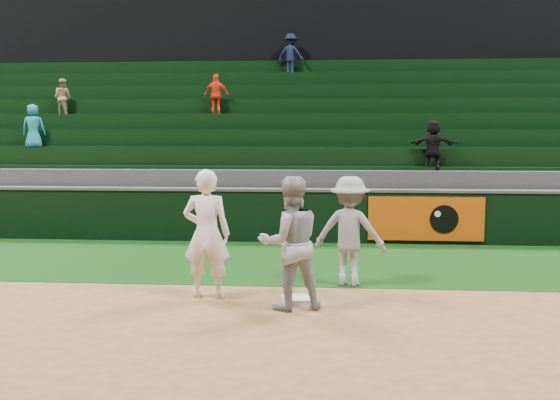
{
  "coord_description": "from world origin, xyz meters",
  "views": [
    {
      "loc": [
        0.78,
        -9.19,
        2.57
      ],
      "look_at": [
        -0.11,
        2.3,
        1.3
      ],
      "focal_mm": 40.0,
      "sensor_mm": 36.0,
      "label": 1
    }
  ],
  "objects_px": {
    "first_base": "(297,300)",
    "base_coach": "(350,231)",
    "baserunner": "(290,243)",
    "first_baseman": "(207,234)"
  },
  "relations": [
    {
      "from": "first_base",
      "to": "base_coach",
      "type": "relative_size",
      "value": 0.22
    },
    {
      "from": "first_base",
      "to": "base_coach",
      "type": "distance_m",
      "value": 1.67
    },
    {
      "from": "first_base",
      "to": "baserunner",
      "type": "bearing_deg",
      "value": -105.76
    },
    {
      "from": "first_baseman",
      "to": "base_coach",
      "type": "xyz_separation_m",
      "value": [
        2.23,
        0.93,
        -0.08
      ]
    },
    {
      "from": "first_base",
      "to": "first_baseman",
      "type": "height_order",
      "value": "first_baseman"
    },
    {
      "from": "first_baseman",
      "to": "baserunner",
      "type": "bearing_deg",
      "value": 161.05
    },
    {
      "from": "first_baseman",
      "to": "first_base",
      "type": "bearing_deg",
      "value": 172.86
    },
    {
      "from": "first_baseman",
      "to": "base_coach",
      "type": "relative_size",
      "value": 1.1
    },
    {
      "from": "first_baseman",
      "to": "base_coach",
      "type": "bearing_deg",
      "value": -155.41
    },
    {
      "from": "baserunner",
      "to": "base_coach",
      "type": "bearing_deg",
      "value": -140.73
    }
  ]
}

